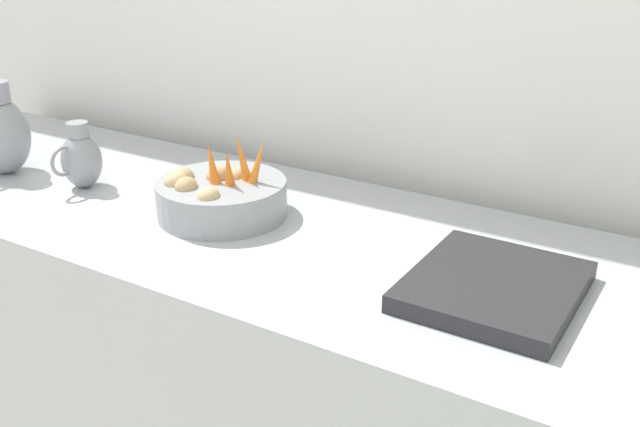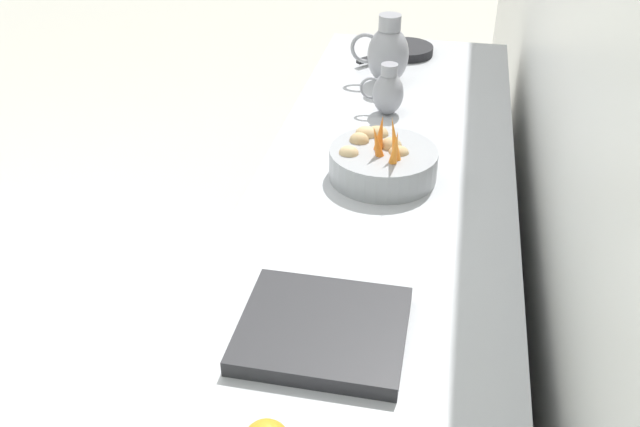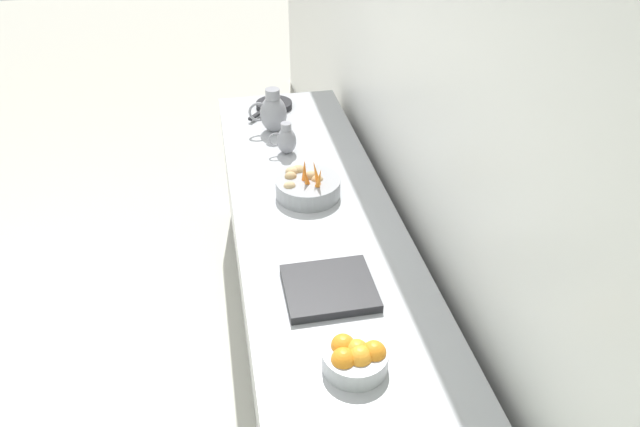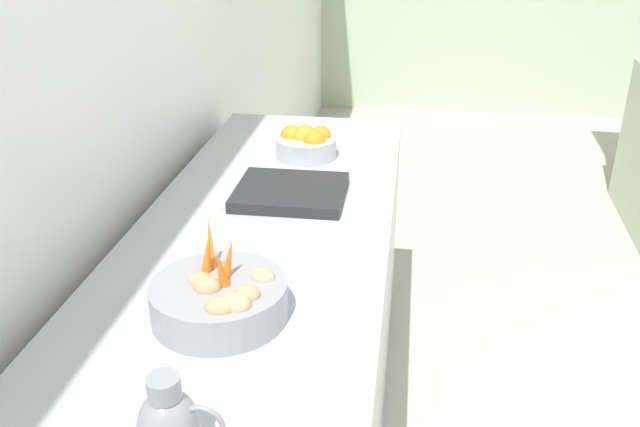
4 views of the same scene
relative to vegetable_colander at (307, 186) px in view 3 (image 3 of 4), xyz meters
The scene contains 9 objects.
ground_plane 1.75m from the vegetable_colander, ahead, with size 15.44×15.44×0.00m, color #ADAA9E.
tile_wall_left 0.99m from the vegetable_colander, 126.01° to the left, with size 0.10×8.50×3.00m, color white.
prep_counter 0.53m from the vegetable_colander, 93.22° to the left, with size 0.74×2.76×0.91m, color #ADAFB5.
vegetable_colander is the anchor object (origin of this frame).
orange_bowl 1.06m from the vegetable_colander, 88.44° to the left, with size 0.22×0.22×0.11m.
metal_pitcher_tall 0.70m from the vegetable_colander, 84.09° to the right, with size 0.21×0.15×0.25m.
metal_pitcher_short 0.43m from the vegetable_colander, 84.97° to the right, with size 0.15×0.10×0.17m.
counter_sink_basin 0.68m from the vegetable_colander, 86.95° to the left, with size 0.34×0.30×0.04m, color #232326.
skillet_on_counter 1.01m from the vegetable_colander, 88.12° to the right, with size 0.29×0.31×0.03m.
Camera 3 is at (-1.07, 2.18, 2.43)m, focal length 32.91 mm.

